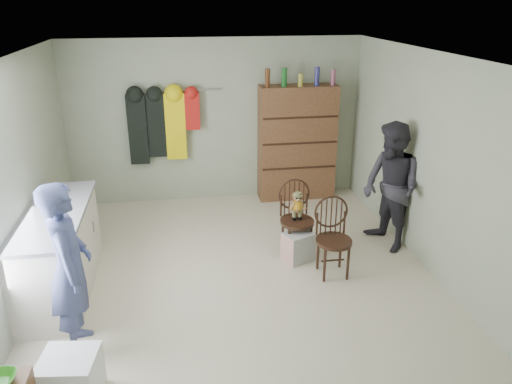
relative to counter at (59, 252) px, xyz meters
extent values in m
plane|color=beige|center=(1.95, 0.00, -0.47)|extent=(5.00, 5.00, 0.00)
plane|color=#A7AE91|center=(1.95, 2.50, 0.78)|extent=(4.50, 0.00, 4.50)
plane|color=#A7AE91|center=(-0.30, 0.00, 0.78)|extent=(0.00, 5.00, 5.00)
plane|color=#A7AE91|center=(4.20, 0.00, 0.78)|extent=(0.00, 5.00, 5.00)
plane|color=white|center=(1.95, 0.00, 2.03)|extent=(5.00, 5.00, 0.00)
cube|color=silver|center=(0.00, 0.00, -0.02)|extent=(0.60, 1.80, 0.90)
cube|color=slate|center=(0.00, 0.00, 0.45)|extent=(0.64, 1.86, 0.04)
cylinder|color=#99999E|center=(0.31, -0.45, 0.07)|extent=(0.02, 0.02, 0.14)
cylinder|color=#99999E|center=(0.31, 0.45, 0.07)|extent=(0.02, 0.02, 0.14)
cube|color=white|center=(0.38, -1.72, -0.26)|extent=(0.49, 0.47, 0.41)
cylinder|color=#381F13|center=(2.75, 0.39, -0.03)|extent=(0.44, 0.44, 0.04)
cylinder|color=#381F13|center=(2.62, 0.25, -0.26)|extent=(0.03, 0.03, 0.42)
cylinder|color=#381F13|center=(2.90, 0.26, -0.26)|extent=(0.03, 0.03, 0.42)
cylinder|color=#381F13|center=(2.60, 0.54, -0.26)|extent=(0.03, 0.03, 0.42)
cylinder|color=#381F13|center=(2.88, 0.55, -0.26)|extent=(0.03, 0.03, 0.42)
torus|color=#381F13|center=(2.74, 0.56, 0.27)|extent=(0.41, 0.05, 0.41)
cylinder|color=#381F13|center=(2.57, 0.55, 0.13)|extent=(0.03, 0.03, 0.28)
cylinder|color=#381F13|center=(2.91, 0.56, 0.13)|extent=(0.03, 0.03, 0.28)
cylinder|color=gold|center=(2.75, 0.41, 0.18)|extent=(0.11, 0.11, 0.11)
cylinder|color=#475128|center=(2.75, 0.41, 0.08)|extent=(0.07, 0.07, 0.17)
sphere|color=#9E7042|center=(2.75, 0.41, 0.29)|extent=(0.10, 0.10, 0.10)
cylinder|color=#475128|center=(2.75, 0.41, 0.33)|extent=(0.09, 0.09, 0.03)
cube|color=black|center=(2.75, 0.37, 0.29)|extent=(0.07, 0.01, 0.02)
cylinder|color=#381F13|center=(3.04, -0.17, -0.04)|extent=(0.42, 0.42, 0.04)
cylinder|color=#381F13|center=(2.91, -0.31, -0.27)|extent=(0.03, 0.03, 0.41)
cylinder|color=#381F13|center=(3.18, -0.31, -0.27)|extent=(0.03, 0.03, 0.41)
cylinder|color=#381F13|center=(2.91, -0.03, -0.27)|extent=(0.03, 0.03, 0.41)
cylinder|color=#381F13|center=(3.18, -0.03, -0.27)|extent=(0.03, 0.03, 0.41)
torus|color=#381F13|center=(3.05, -0.01, 0.26)|extent=(0.40, 0.03, 0.40)
cylinder|color=#381F13|center=(2.88, -0.02, 0.12)|extent=(0.03, 0.03, 0.28)
cylinder|color=#381F13|center=(3.21, -0.02, 0.12)|extent=(0.03, 0.03, 0.28)
cube|color=#E58172|center=(2.73, 0.23, -0.29)|extent=(0.42, 0.38, 0.36)
imported|color=#424B7A|center=(0.33, -1.02, 0.34)|extent=(0.48, 0.65, 1.63)
imported|color=#2D2B33|center=(3.95, 0.40, 0.35)|extent=(0.79, 0.92, 1.64)
cube|color=brown|center=(3.20, 2.30, 0.43)|extent=(1.20, 0.38, 1.80)
cube|color=#381F13|center=(3.20, 2.11, 0.08)|extent=(1.16, 0.02, 0.03)
cube|color=#381F13|center=(3.20, 2.11, 0.48)|extent=(1.16, 0.02, 0.03)
cube|color=#381F13|center=(3.20, 2.11, 0.88)|extent=(1.16, 0.02, 0.03)
cylinder|color=#592D14|center=(2.70, 2.20, 1.46)|extent=(0.07, 0.07, 0.27)
cylinder|color=#19591E|center=(2.95, 2.20, 1.47)|extent=(0.08, 0.08, 0.28)
cylinder|color=#A59933|center=(3.20, 2.20, 1.42)|extent=(0.08, 0.08, 0.19)
cylinder|color=navy|center=(3.45, 2.20, 1.47)|extent=(0.07, 0.07, 0.28)
cylinder|color=#8C3F59|center=(3.70, 2.20, 1.45)|extent=(0.07, 0.07, 0.23)
cylinder|color=#99999E|center=(1.55, 2.44, 1.28)|extent=(1.00, 0.02, 0.02)
cube|color=black|center=(0.77, 2.38, 0.72)|extent=(0.28, 0.10, 1.05)
cube|color=black|center=(1.05, 2.38, 0.77)|extent=(0.26, 0.10, 0.95)
cube|color=yellow|center=(1.33, 2.38, 0.75)|extent=(0.30, 0.10, 1.00)
cube|color=red|center=(1.59, 2.38, 0.97)|extent=(0.22, 0.10, 0.55)
camera|label=1|loc=(1.33, -5.07, 2.58)|focal=35.00mm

